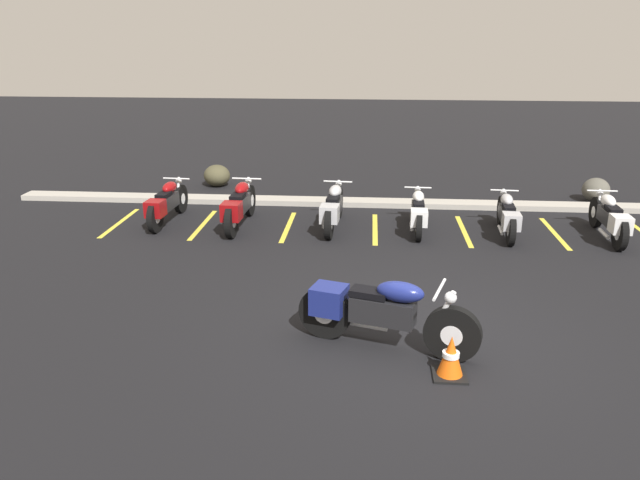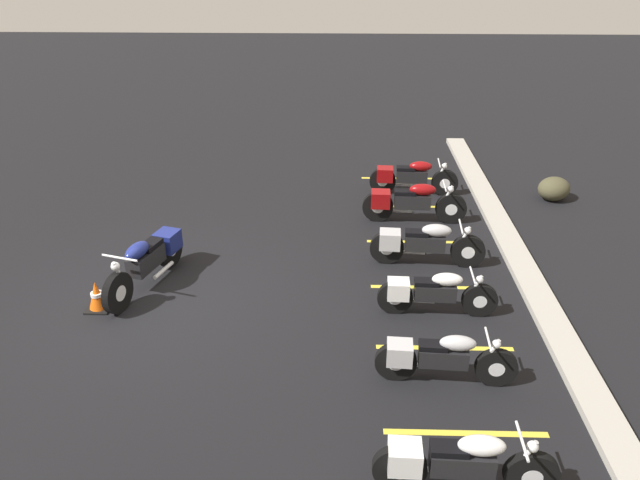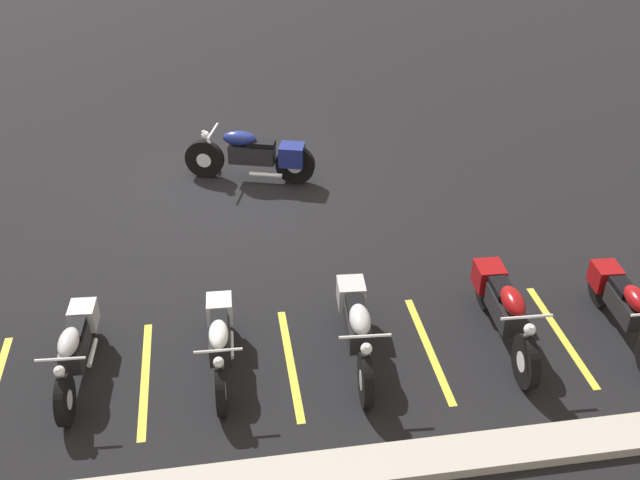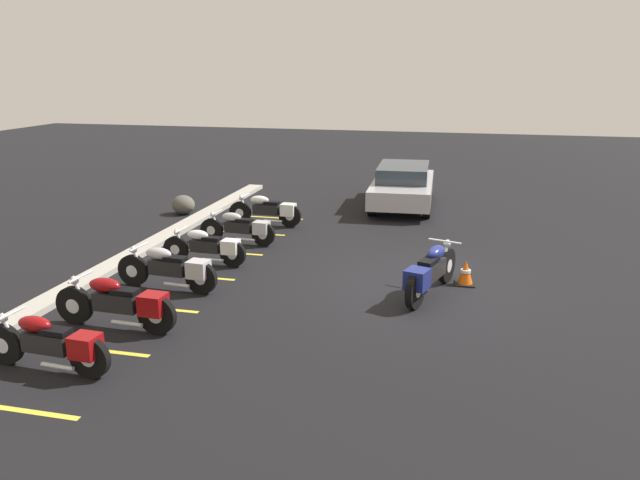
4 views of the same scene
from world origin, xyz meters
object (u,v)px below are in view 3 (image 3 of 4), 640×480
(traffic_cone, at_px, (208,155))
(parked_bike_4, at_px, (76,346))
(motorcycle_navy_featured, at_px, (256,155))
(parked_bike_0, at_px, (624,305))
(parked_bike_3, at_px, (220,339))
(parked_bike_2, at_px, (357,324))
(parked_bike_1, at_px, (503,307))

(traffic_cone, bearing_deg, parked_bike_4, 72.48)
(motorcycle_navy_featured, xyz_separation_m, parked_bike_0, (-4.36, 5.06, -0.06))
(parked_bike_3, xyz_separation_m, parked_bike_4, (1.73, -0.12, 0.00))
(motorcycle_navy_featured, xyz_separation_m, traffic_cone, (0.85, -0.66, -0.26))
(parked_bike_4, relative_size, traffic_cone, 3.85)
(motorcycle_navy_featured, relative_size, parked_bike_3, 1.17)
(parked_bike_2, bearing_deg, parked_bike_1, 95.30)
(motorcycle_navy_featured, distance_m, traffic_cone, 1.11)
(parked_bike_3, bearing_deg, parked_bike_0, 90.48)
(parked_bike_1, xyz_separation_m, traffic_cone, (3.63, -5.56, -0.23))
(parked_bike_0, relative_size, parked_bike_2, 0.97)
(motorcycle_navy_featured, bearing_deg, parked_bike_2, 116.76)
(parked_bike_1, bearing_deg, parked_bike_3, -87.54)
(parked_bike_0, bearing_deg, motorcycle_navy_featured, -135.88)
(motorcycle_navy_featured, height_order, parked_bike_1, motorcycle_navy_featured)
(parked_bike_1, bearing_deg, motorcycle_navy_featured, -148.07)
(parked_bike_2, bearing_deg, parked_bike_4, -88.57)
(parked_bike_1, bearing_deg, parked_bike_2, -86.41)
(parked_bike_1, height_order, parked_bike_3, parked_bike_1)
(parked_bike_0, relative_size, parked_bike_4, 1.06)
(parked_bike_0, distance_m, parked_bike_1, 1.59)
(parked_bike_0, distance_m, parked_bike_2, 3.51)
(parked_bike_2, relative_size, parked_bike_4, 1.09)
(parked_bike_0, bearing_deg, parked_bike_4, -88.93)
(motorcycle_navy_featured, relative_size, parked_bike_2, 1.07)
(parked_bike_4, bearing_deg, traffic_cone, 166.12)
(parked_bike_3, bearing_deg, parked_bike_4, -91.90)
(parked_bike_4, xyz_separation_m, traffic_cone, (-1.72, -5.45, -0.18))
(parked_bike_1, height_order, parked_bike_4, parked_bike_1)
(motorcycle_navy_featured, height_order, parked_bike_0, motorcycle_navy_featured)
(parked_bike_1, height_order, traffic_cone, parked_bike_1)
(parked_bike_2, distance_m, parked_bike_3, 1.70)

